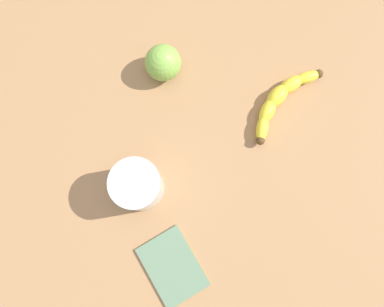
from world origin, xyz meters
The scene contains 5 objects.
wooden_tabletop centered at (0.00, 0.00, 1.50)cm, with size 120.00×120.00×3.00cm, color #AB7B4F.
banana centered at (-6.80, 17.38, 4.69)cm, with size 13.34×18.02×3.38cm.
smoothie_glass centered at (4.19, -15.03, 7.61)cm, with size 9.52×9.52×9.58cm.
green_apple_fruit centered at (-19.48, -4.77, 6.79)cm, with size 7.58×7.58×7.58cm, color #84B747.
folded_napkin centered at (20.79, -12.28, 3.30)cm, with size 13.14×9.48×0.60cm, color slate.
Camera 1 is at (13.02, -6.49, 75.88)cm, focal length 33.50 mm.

